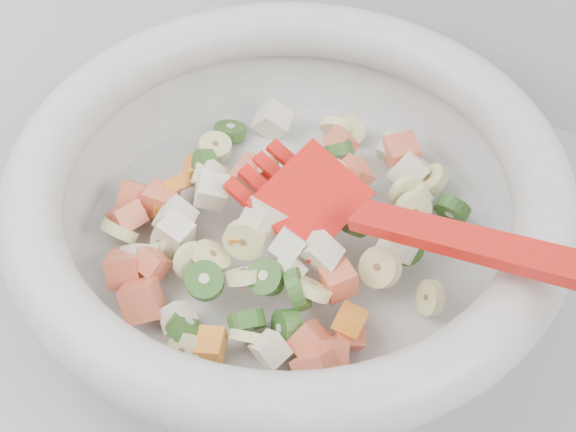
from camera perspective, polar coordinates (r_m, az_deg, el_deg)
The scene contains 1 object.
mixing_bowl at distance 0.59m, azimuth 0.02°, elevation 0.58°, with size 0.45×0.37×0.16m.
Camera 1 is at (0.38, 1.16, 1.39)m, focal length 55.00 mm.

